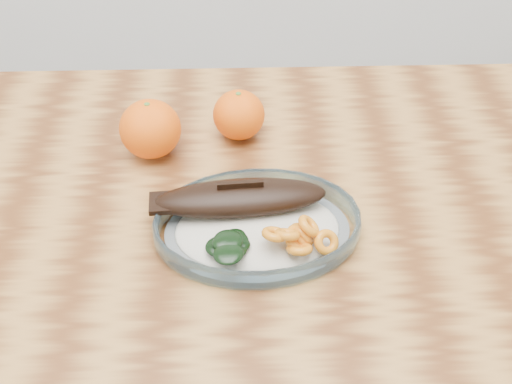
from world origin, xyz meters
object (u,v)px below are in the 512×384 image
orange_right (239,115)px  dining_table (174,276)px  orange_left (150,129)px  plated_meal (256,223)px

orange_right → dining_table: bearing=-115.9°
orange_left → plated_meal: bearing=-49.1°
dining_table → plated_meal: bearing=-7.1°
dining_table → orange_left: (-0.03, 0.16, 0.14)m
dining_table → plated_meal: (0.12, -0.01, 0.12)m
dining_table → orange_left: 0.22m
plated_meal → dining_table: bearing=169.6°
dining_table → orange_left: size_ratio=13.32×
plated_meal → orange_right: bearing=92.1°
dining_table → plated_meal: plated_meal is taller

